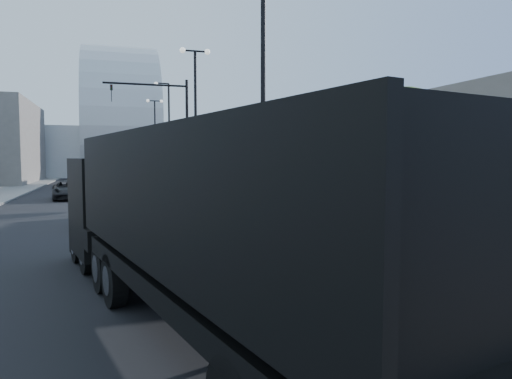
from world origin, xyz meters
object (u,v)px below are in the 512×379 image
object	(u,v)px
pedestrian	(278,194)
dump_truck	(157,229)
dark_car_mid	(69,190)
white_sedan	(103,210)

from	to	relation	value
pedestrian	dump_truck	bearing A→B (deg)	37.03
dark_car_mid	pedestrian	xyz separation A→B (m)	(13.13, -10.08, 0.16)
dump_truck	pedestrian	bearing A→B (deg)	49.21
dark_car_mid	pedestrian	size ratio (longest dim) A/B	2.93
dump_truck	dark_car_mid	distance (m)	27.04
dump_truck	pedestrian	world-z (taller)	dump_truck
dark_car_mid	dump_truck	bearing A→B (deg)	-87.46
dump_truck	white_sedan	size ratio (longest dim) A/B	3.01
white_sedan	pedestrian	size ratio (longest dim) A/B	2.64
dark_car_mid	pedestrian	world-z (taller)	pedestrian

